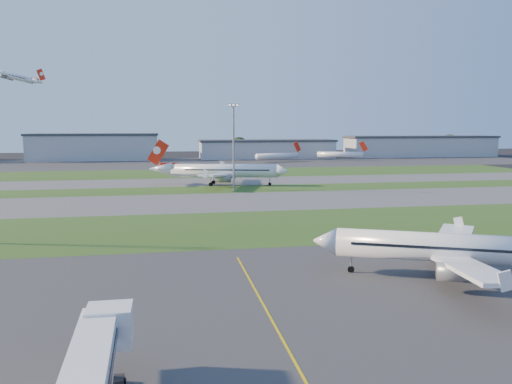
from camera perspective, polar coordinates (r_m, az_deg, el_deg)
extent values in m
plane|color=black|center=(45.05, -3.10, -17.62)|extent=(700.00, 700.00, 0.00)
cube|color=#333335|center=(45.04, -3.10, -17.62)|extent=(300.00, 70.00, 0.01)
cube|color=#2F4E1A|center=(94.57, -7.03, -4.22)|extent=(300.00, 34.00, 0.01)
cube|color=#515154|center=(127.03, -7.87, -1.22)|extent=(300.00, 32.00, 0.01)
cube|color=#2F4E1A|center=(151.78, -8.27, 0.19)|extent=(300.00, 18.00, 0.01)
cube|color=#515154|center=(173.61, -8.52, 1.10)|extent=(300.00, 26.00, 0.01)
cube|color=#2F4E1A|center=(206.43, -8.81, 2.10)|extent=(300.00, 40.00, 0.01)
cube|color=#333335|center=(266.22, -9.14, 3.29)|extent=(400.00, 80.00, 0.01)
cube|color=gold|center=(45.86, 3.40, -17.15)|extent=(0.25, 60.00, 0.02)
cube|color=white|center=(41.05, -16.38, -14.43)|extent=(3.40, 3.00, 3.00)
cylinder|color=gray|center=(40.28, -16.55, -18.60)|extent=(0.70, 0.70, 3.20)
cube|color=black|center=(40.84, -16.48, -20.18)|extent=(2.20, 1.20, 0.70)
cylinder|color=white|center=(67.28, 21.64, -5.98)|extent=(27.87, 15.15, 3.66)
cube|color=white|center=(60.16, 23.52, -8.12)|extent=(6.80, 14.98, 1.49)
cube|color=white|center=(74.96, 21.58, -5.01)|extent=(12.33, 14.04, 1.49)
cylinder|color=gray|center=(62.23, 21.82, -8.53)|extent=(4.60, 3.67, 2.22)
cylinder|color=gray|center=(72.96, 20.63, -6.15)|extent=(4.60, 3.67, 2.22)
cylinder|color=white|center=(163.08, -3.66, 2.46)|extent=(34.41, 12.68, 4.36)
cube|color=red|center=(166.98, -11.12, 4.46)|extent=(7.31, 2.22, 8.68)
cube|color=white|center=(172.34, -3.63, 2.54)|extent=(5.23, 17.22, 1.77)
cube|color=white|center=(154.25, -4.53, 1.94)|extent=(12.68, 17.59, 1.77)
cylinder|color=gray|center=(169.74, -3.16, 2.04)|extent=(5.32, 3.74, 2.64)
cylinder|color=gray|center=(156.62, -3.77, 1.57)|extent=(5.32, 3.74, 2.64)
cylinder|color=white|center=(276.92, -26.51, 11.88)|extent=(23.64, 3.89, 2.98)
cube|color=red|center=(273.09, -23.51, 12.96)|extent=(5.10, 0.47, 5.94)
cube|color=white|center=(270.70, -26.77, 11.90)|extent=(5.86, 12.24, 1.21)
cube|color=white|center=(282.60, -25.94, 11.73)|extent=(6.68, 12.29, 1.21)
cylinder|color=gray|center=(272.63, -26.88, 11.68)|extent=(3.36, 1.93, 1.80)
cylinder|color=gray|center=(281.25, -26.27, 11.56)|extent=(3.36, 1.93, 1.80)
cylinder|color=white|center=(271.24, 2.44, 4.13)|extent=(25.57, 11.71, 3.20)
cube|color=red|center=(278.14, 4.73, 5.19)|extent=(4.98, 2.01, 6.16)
cylinder|color=white|center=(289.38, 9.58, 4.24)|extent=(25.37, 12.50, 3.20)
cube|color=red|center=(289.06, 12.18, 5.13)|extent=(4.93, 2.17, 6.16)
cylinder|color=gray|center=(149.97, -2.58, 4.97)|extent=(0.60, 0.60, 25.00)
cube|color=gray|center=(149.95, -2.60, 9.90)|extent=(3.20, 0.50, 0.80)
cube|color=#FFF2CC|center=(149.95, -2.60, 9.90)|extent=(2.80, 0.70, 0.35)
cube|color=#929499|center=(298.44, -17.99, 4.81)|extent=(70.00, 22.00, 14.00)
cube|color=#383A3F|center=(298.23, -18.05, 6.27)|extent=(71.40, 23.00, 1.20)
cube|color=#929499|center=(301.84, 1.25, 4.82)|extent=(80.00, 22.00, 10.00)
cube|color=#383A3F|center=(301.63, 1.26, 5.88)|extent=(81.60, 23.00, 1.20)
cube|color=#929499|center=(336.25, 18.26, 4.89)|extent=(95.00, 22.00, 12.00)
cube|color=#383A3F|center=(336.06, 18.31, 6.01)|extent=(96.90, 23.00, 1.20)
cylinder|color=black|center=(307.35, -13.04, 4.08)|extent=(1.00, 1.00, 3.60)
sphere|color=black|center=(307.14, -13.06, 4.83)|extent=(9.90, 9.90, 9.90)
cylinder|color=black|center=(313.20, -1.96, 4.38)|extent=(1.00, 1.00, 4.20)
sphere|color=black|center=(312.97, -1.96, 5.25)|extent=(11.55, 11.55, 11.55)
cylinder|color=black|center=(330.50, 11.11, 4.38)|extent=(1.00, 1.00, 3.80)
sphere|color=black|center=(330.30, 11.13, 5.12)|extent=(10.45, 10.45, 10.45)
cylinder|color=black|center=(365.22, 21.20, 4.36)|extent=(1.00, 1.00, 4.60)
sphere|color=black|center=(365.01, 21.24, 5.17)|extent=(12.65, 12.65, 12.65)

